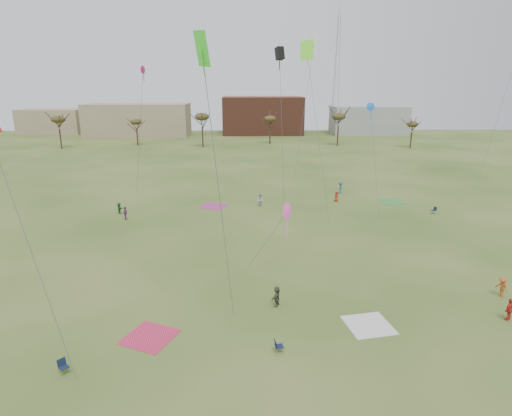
{
  "coord_description": "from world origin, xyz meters",
  "views": [
    {
      "loc": [
        -0.95,
        -24.55,
        16.22
      ],
      "look_at": [
        0.0,
        12.0,
        5.5
      ],
      "focal_mm": 29.92,
      "sensor_mm": 36.0,
      "label": 1
    }
  ],
  "objects_px": {
    "camp_chair_center": "(279,348)",
    "camp_chair_right": "(434,212)",
    "radio_tower": "(336,74)",
    "camp_chair_left": "(64,369)",
    "spectator_fore_a": "(510,309)"
  },
  "relations": [
    {
      "from": "camp_chair_center",
      "to": "camp_chair_right",
      "type": "height_order",
      "value": "same"
    },
    {
      "from": "camp_chair_right",
      "to": "radio_tower",
      "type": "bearing_deg",
      "value": 158.52
    },
    {
      "from": "camp_chair_center",
      "to": "radio_tower",
      "type": "height_order",
      "value": "radio_tower"
    },
    {
      "from": "radio_tower",
      "to": "camp_chair_right",
      "type": "bearing_deg",
      "value": -93.86
    },
    {
      "from": "camp_chair_left",
      "to": "camp_chair_right",
      "type": "bearing_deg",
      "value": -4.81
    },
    {
      "from": "spectator_fore_a",
      "to": "camp_chair_left",
      "type": "relative_size",
      "value": 1.94
    },
    {
      "from": "camp_chair_left",
      "to": "radio_tower",
      "type": "height_order",
      "value": "radio_tower"
    },
    {
      "from": "camp_chair_right",
      "to": "radio_tower",
      "type": "height_order",
      "value": "radio_tower"
    },
    {
      "from": "camp_chair_left",
      "to": "spectator_fore_a",
      "type": "bearing_deg",
      "value": -36.38
    },
    {
      "from": "camp_chair_left",
      "to": "camp_chair_center",
      "type": "distance_m",
      "value": 12.76
    },
    {
      "from": "camp_chair_right",
      "to": "spectator_fore_a",
      "type": "bearing_deg",
      "value": -30.16
    },
    {
      "from": "spectator_fore_a",
      "to": "camp_chair_center",
      "type": "bearing_deg",
      "value": -15.84
    },
    {
      "from": "spectator_fore_a",
      "to": "radio_tower",
      "type": "relative_size",
      "value": 0.04
    },
    {
      "from": "camp_chair_left",
      "to": "camp_chair_center",
      "type": "xyz_separation_m",
      "value": [
        12.65,
        1.7,
        0.0
      ]
    },
    {
      "from": "spectator_fore_a",
      "to": "camp_chair_left",
      "type": "xyz_separation_m",
      "value": [
        -29.27,
        -5.04,
        -0.59
      ]
    }
  ]
}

